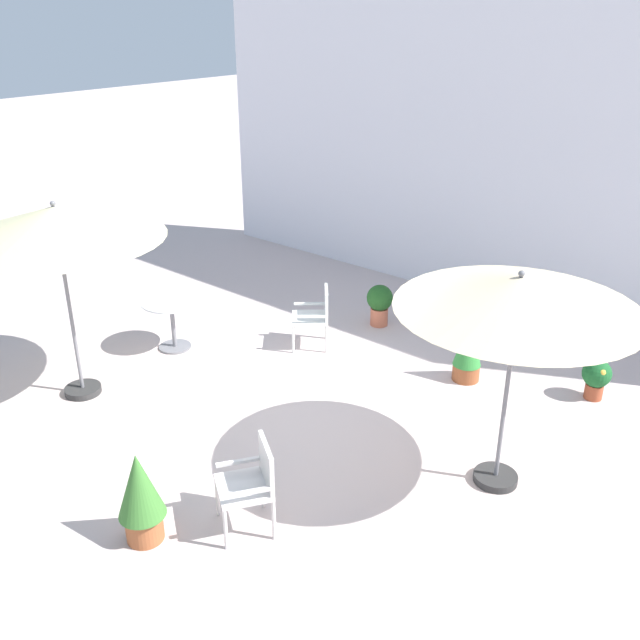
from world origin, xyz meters
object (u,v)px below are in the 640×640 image
object	(u,v)px
potted_plant_2	(380,302)
potted_plant_3	(596,377)
potted_plant_1	(140,494)
cafe_table_0	(172,315)
potted_plant_0	(468,349)
patio_umbrella_0	(56,224)
patio_chair_1	(252,480)
patio_chair_0	(316,313)
patio_umbrella_1	(519,295)

from	to	relation	value
potted_plant_2	potted_plant_3	distance (m)	3.23
potted_plant_1	cafe_table_0	bearing A→B (deg)	136.55
potted_plant_1	potted_plant_2	distance (m)	5.17
potted_plant_0	potted_plant_2	distance (m)	1.92
patio_umbrella_0	patio_chair_1	size ratio (longest dim) A/B	2.79
patio_umbrella_0	patio_chair_0	xyz separation A→B (m)	(1.37, 2.83, -1.67)
patio_umbrella_0	cafe_table_0	size ratio (longest dim) A/B	3.01
patio_chair_1	potted_plant_0	xyz separation A→B (m)	(0.15, 3.67, -0.08)
patio_chair_0	cafe_table_0	bearing A→B (deg)	-138.10
patio_chair_1	potted_plant_2	xyz separation A→B (m)	(-1.66, 4.31, -0.15)
patio_umbrella_1	cafe_table_0	world-z (taller)	patio_umbrella_1
patio_umbrella_0	potted_plant_2	xyz separation A→B (m)	(1.65, 3.96, -1.80)
patio_umbrella_0	potted_plant_2	size ratio (longest dim) A/B	3.86
cafe_table_0	potted_plant_0	world-z (taller)	potted_plant_0
cafe_table_0	potted_plant_3	xyz separation A→B (m)	(4.97, 2.38, -0.20)
cafe_table_0	patio_umbrella_1	bearing A→B (deg)	1.71
patio_chair_1	potted_plant_2	size ratio (longest dim) A/B	1.38
patio_umbrella_1	patio_chair_0	size ratio (longest dim) A/B	2.65
patio_umbrella_1	potted_plant_1	distance (m)	3.76
potted_plant_2	patio_chair_0	bearing A→B (deg)	-103.72
patio_umbrella_1	patio_chair_1	distance (m)	2.89
potted_plant_1	potted_plant_2	bearing A→B (deg)	101.50
patio_chair_0	potted_plant_2	world-z (taller)	patio_chair_0
patio_chair_0	patio_umbrella_1	bearing A→B (deg)	-19.26
cafe_table_0	patio_chair_0	size ratio (longest dim) A/B	0.94
cafe_table_0	patio_chair_0	bearing A→B (deg)	41.90
patio_umbrella_1	patio_chair_0	world-z (taller)	patio_umbrella_1
patio_umbrella_1	potted_plant_1	world-z (taller)	patio_umbrella_1
cafe_table_0	potted_plant_1	world-z (taller)	potted_plant_1
patio_umbrella_0	patio_umbrella_1	bearing A→B (deg)	19.44
potted_plant_3	potted_plant_2	bearing A→B (deg)	178.87
cafe_table_0	potted_plant_0	distance (m)	3.97
cafe_table_0	potted_plant_0	xyz separation A→B (m)	(3.55, 1.80, -0.07)
cafe_table_0	patio_chair_0	xyz separation A→B (m)	(1.46, 1.31, -0.01)
potted_plant_1	patio_umbrella_1	bearing A→B (deg)	53.61
patio_chair_0	potted_plant_0	size ratio (longest dim) A/B	1.00
patio_umbrella_1	cafe_table_0	bearing A→B (deg)	-178.29
patio_chair_0	potted_plant_0	xyz separation A→B (m)	(2.08, 0.48, -0.06)
patio_chair_0	potted_plant_3	xyz separation A→B (m)	(3.51, 1.07, -0.19)
patio_chair_0	potted_plant_2	size ratio (longest dim) A/B	1.36
potted_plant_2	potted_plant_3	bearing A→B (deg)	-1.13
cafe_table_0	potted_plant_3	world-z (taller)	cafe_table_0
patio_chair_0	potted_plant_2	xyz separation A→B (m)	(0.28, 1.13, -0.13)
potted_plant_1	potted_plant_3	bearing A→B (deg)	66.24
cafe_table_0	potted_plant_2	bearing A→B (deg)	54.56
patio_umbrella_0	cafe_table_0	xyz separation A→B (m)	(-0.09, 1.52, -1.65)
patio_umbrella_0	potted_plant_1	distance (m)	3.34
potted_plant_0	potted_plant_2	xyz separation A→B (m)	(-1.81, 0.65, -0.07)
patio_umbrella_0	potted_plant_2	distance (m)	4.65
patio_chair_1	potted_plant_2	bearing A→B (deg)	111.07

